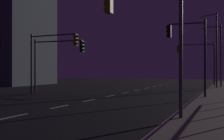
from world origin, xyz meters
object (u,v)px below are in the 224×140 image
Objects in this scene: traffic_light_far_left at (57,54)px; street_lamp_far_end at (217,50)px; traffic_light_far_center at (147,22)px; traffic_light_near_left at (198,55)px; traffic_light_mid_left at (189,44)px; traffic_light_far_right at (51,50)px; street_lamp_corner at (214,43)px.

street_lamp_far_end is (13.03, 14.57, 1.02)m from traffic_light_far_left.
street_lamp_far_end is (2.04, 25.69, 0.40)m from traffic_light_far_center.
traffic_light_near_left is (-0.47, 28.43, -0.07)m from traffic_light_far_center.
traffic_light_mid_left is at bearing -2.66° from traffic_light_far_left.
traffic_light_near_left is at bearing 132.49° from street_lamp_far_end.
traffic_light_near_left is at bearing 93.09° from traffic_light_mid_left.
traffic_light_far_right is 11.62m from traffic_light_mid_left.
traffic_light_far_left is at bearing -134.95° from street_lamp_corner.
traffic_light_mid_left is at bearing -86.91° from traffic_light_near_left.
traffic_light_far_center is 1.07× the size of traffic_light_far_right.
street_lamp_far_end reaches higher than traffic_light_far_right.
traffic_light_far_left is at bearing -131.79° from street_lamp_far_end.
traffic_light_near_left reaches higher than traffic_light_far_left.
traffic_light_mid_left is at bearing -95.38° from street_lamp_corner.
street_lamp_corner reaches higher than traffic_light_mid_left.
traffic_light_far_right is (-0.14, -0.76, 0.32)m from traffic_light_far_left.
traffic_light_far_right is 18.70m from street_lamp_corner.
traffic_light_far_center reaches higher than traffic_light_far_left.
street_lamp_corner is at bearing -64.10° from traffic_light_near_left.
traffic_light_far_right is 0.74× the size of street_lamp_far_end.
street_lamp_far_end is 0.86× the size of street_lamp_corner.
traffic_light_far_center is at bearing -42.98° from traffic_light_far_right.
traffic_light_near_left is (10.52, 17.31, 0.55)m from traffic_light_far_left.
street_lamp_corner is (2.21, -4.56, 1.06)m from traffic_light_near_left.
traffic_light_far_left is (-10.99, 11.12, -0.62)m from traffic_light_far_center.
traffic_light_far_center is 1.04× the size of traffic_light_near_left.
traffic_light_near_left reaches higher than traffic_light_far_right.
traffic_light_mid_left is (0.50, 10.59, -0.09)m from traffic_light_far_center.
street_lamp_far_end is (2.51, -2.74, 0.47)m from traffic_light_near_left.
traffic_light_near_left is 0.98× the size of traffic_light_mid_left.
traffic_light_mid_left is at bearing -95.84° from street_lamp_far_end.
traffic_light_far_center is 23.96m from street_lamp_corner.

